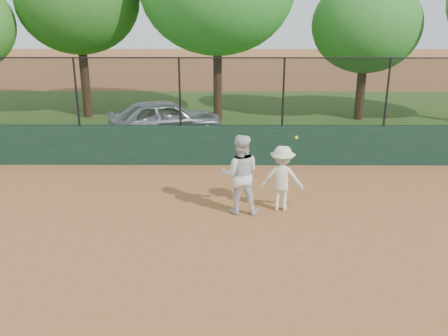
{
  "coord_description": "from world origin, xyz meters",
  "views": [
    {
      "loc": [
        0.85,
        -8.33,
        4.87
      ],
      "look_at": [
        0.8,
        2.2,
        1.2
      ],
      "focal_mm": 40.0,
      "sensor_mm": 36.0,
      "label": 1
    }
  ],
  "objects_px": {
    "parked_car": "(165,119)",
    "tree_1": "(78,0)",
    "tree_3": "(366,26)",
    "player_second": "(240,174)",
    "player_main": "(282,178)"
  },
  "relations": [
    {
      "from": "player_second",
      "to": "player_main",
      "type": "relative_size",
      "value": 1.01
    },
    {
      "from": "tree_3",
      "to": "player_second",
      "type": "bearing_deg",
      "value": -118.8
    },
    {
      "from": "parked_car",
      "to": "tree_1",
      "type": "xyz_separation_m",
      "value": [
        -3.65,
        3.22,
        3.96
      ]
    },
    {
      "from": "player_second",
      "to": "tree_3",
      "type": "relative_size",
      "value": 0.34
    },
    {
      "from": "parked_car",
      "to": "tree_3",
      "type": "xyz_separation_m",
      "value": [
        7.63,
        2.82,
        3.04
      ]
    },
    {
      "from": "player_main",
      "to": "tree_1",
      "type": "height_order",
      "value": "tree_1"
    },
    {
      "from": "parked_car",
      "to": "tree_3",
      "type": "distance_m",
      "value": 8.68
    },
    {
      "from": "player_second",
      "to": "tree_1",
      "type": "relative_size",
      "value": 0.28
    },
    {
      "from": "tree_1",
      "to": "tree_3",
      "type": "distance_m",
      "value": 11.32
    },
    {
      "from": "parked_car",
      "to": "player_second",
      "type": "height_order",
      "value": "player_second"
    },
    {
      "from": "parked_car",
      "to": "player_main",
      "type": "height_order",
      "value": "player_main"
    },
    {
      "from": "player_second",
      "to": "tree_3",
      "type": "xyz_separation_m",
      "value": [
        5.13,
        9.33,
        2.78
      ]
    },
    {
      "from": "player_main",
      "to": "tree_1",
      "type": "xyz_separation_m",
      "value": [
        -7.13,
        9.58,
        3.86
      ]
    },
    {
      "from": "parked_car",
      "to": "tree_1",
      "type": "distance_m",
      "value": 6.27
    },
    {
      "from": "player_second",
      "to": "tree_1",
      "type": "height_order",
      "value": "tree_1"
    }
  ]
}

